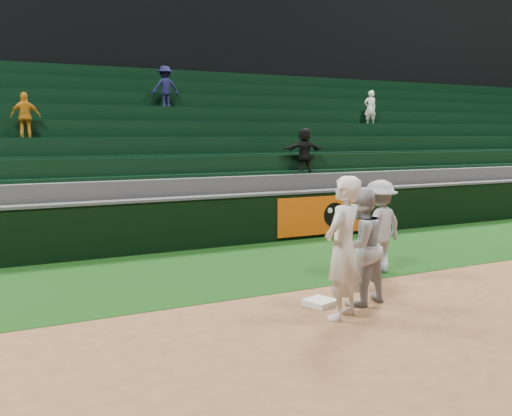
{
  "coord_description": "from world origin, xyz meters",
  "views": [
    {
      "loc": [
        -5.19,
        -7.38,
        2.71
      ],
      "look_at": [
        -0.28,
        2.3,
        1.3
      ],
      "focal_mm": 40.0,
      "sensor_mm": 36.0,
      "label": 1
    }
  ],
  "objects_px": {
    "baserunner": "(360,246)",
    "first_base": "(320,302)",
    "first_baseman": "(343,248)",
    "base_coach": "(379,227)"
  },
  "relations": [
    {
      "from": "base_coach",
      "to": "first_baseman",
      "type": "bearing_deg",
      "value": 27.56
    },
    {
      "from": "first_base",
      "to": "baserunner",
      "type": "height_order",
      "value": "baserunner"
    },
    {
      "from": "first_base",
      "to": "base_coach",
      "type": "height_order",
      "value": "base_coach"
    },
    {
      "from": "first_base",
      "to": "first_baseman",
      "type": "xyz_separation_m",
      "value": [
        -0.05,
        -0.67,
        1.01
      ]
    },
    {
      "from": "baserunner",
      "to": "base_coach",
      "type": "bearing_deg",
      "value": -148.66
    },
    {
      "from": "baserunner",
      "to": "base_coach",
      "type": "height_order",
      "value": "baserunner"
    },
    {
      "from": "baserunner",
      "to": "first_base",
      "type": "bearing_deg",
      "value": -30.07
    },
    {
      "from": "first_baseman",
      "to": "first_base",
      "type": "bearing_deg",
      "value": -123.34
    },
    {
      "from": "first_baseman",
      "to": "baserunner",
      "type": "height_order",
      "value": "first_baseman"
    },
    {
      "from": "first_base",
      "to": "base_coach",
      "type": "distance_m",
      "value": 2.72
    }
  ]
}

